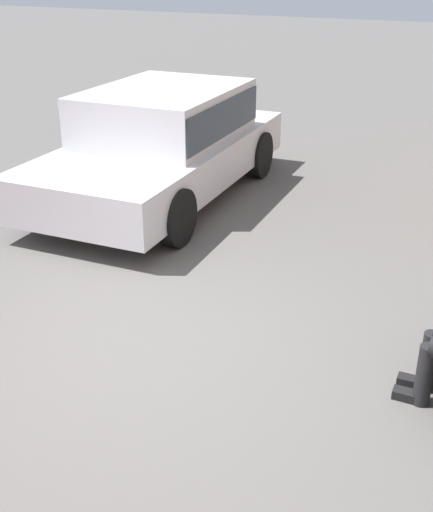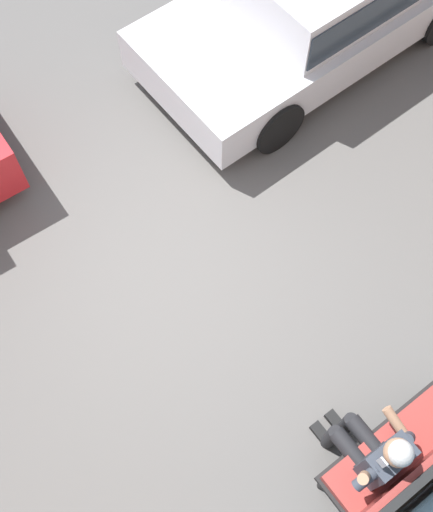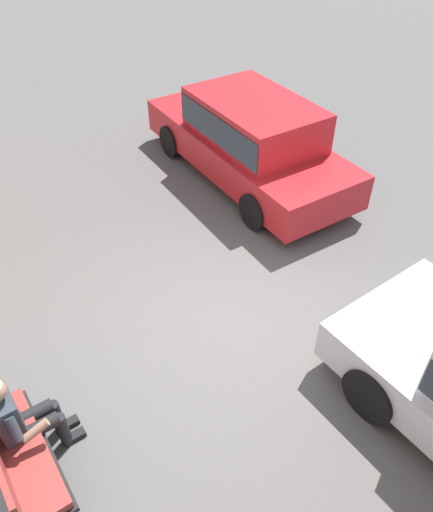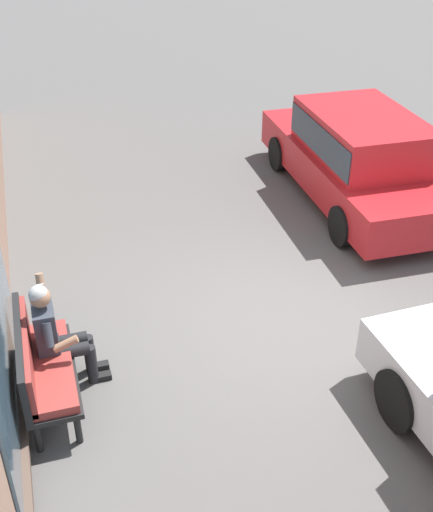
% 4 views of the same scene
% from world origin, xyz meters
% --- Properties ---
extents(ground_plane, '(60.00, 60.00, 0.00)m').
position_xyz_m(ground_plane, '(0.00, 0.00, 0.00)').
color(ground_plane, '#565451').
extents(bench, '(1.48, 0.55, 0.98)m').
position_xyz_m(bench, '(-0.57, 2.90, 0.56)').
color(bench, black).
rests_on(bench, ground_plane).
extents(person_on_phone, '(0.73, 0.74, 1.32)m').
position_xyz_m(person_on_phone, '(-0.29, 2.68, 0.69)').
color(person_on_phone, black).
rests_on(person_on_phone, ground_plane).
extents(parked_car_mid, '(4.61, 1.95, 1.55)m').
position_xyz_m(parked_car_mid, '(2.81, -2.51, 0.83)').
color(parked_car_mid, red).
rests_on(parked_car_mid, ground_plane).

